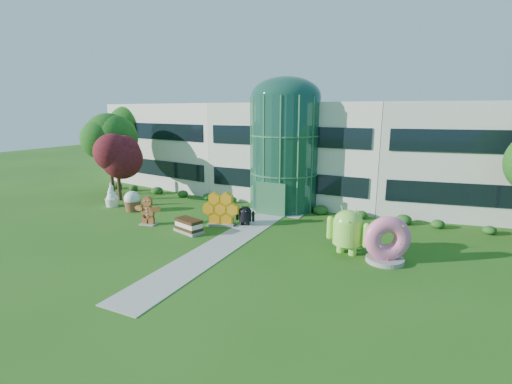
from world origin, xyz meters
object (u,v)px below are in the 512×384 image
at_px(android_green, 348,228).
at_px(android_black, 245,214).
at_px(donut, 386,239).
at_px(gingerbread, 148,210).

distance_m(android_green, android_black, 8.60).
bearing_deg(donut, gingerbread, 154.28).
xyz_separation_m(android_green, android_black, (-8.24, 2.33, -0.75)).
relative_size(android_black, gingerbread, 0.72).
height_order(android_green, android_black, android_green).
height_order(android_green, donut, android_green).
relative_size(android_green, gingerbread, 1.33).
distance_m(android_green, donut, 2.34).
distance_m(android_black, donut, 10.89).
bearing_deg(android_green, android_black, 176.92).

